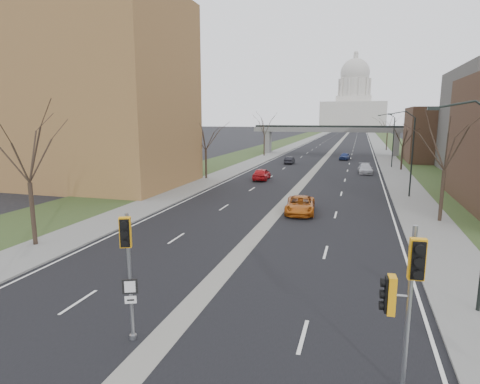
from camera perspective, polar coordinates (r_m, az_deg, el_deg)
The scene contains 27 objects.
ground at distance 15.88m, azimuth -11.60°, elevation -20.42°, with size 700.00×700.00×0.00m, color black.
road_surface at distance 162.25m, azimuth 14.39°, elevation 7.33°, with size 20.00×600.00×0.01m, color black.
median_strip at distance 162.25m, azimuth 14.39°, elevation 7.32°, with size 1.20×600.00×0.02m, color gray.
sidewalk_right at distance 162.19m, azimuth 18.66°, elevation 7.12°, with size 4.00×600.00×0.12m, color gray.
sidewalk_left at distance 163.18m, azimuth 10.14°, elevation 7.53°, with size 4.00×600.00×0.12m, color gray.
grass_verge_right at distance 162.50m, azimuth 20.78°, elevation 7.00°, with size 8.00×600.00×0.10m, color #2B401D.
grass_verge_left at distance 163.97m, azimuth 8.04°, elevation 7.60°, with size 8.00×600.00×0.10m, color #2B401D.
apartment_building at distance 53.22m, azimuth -21.85°, elevation 12.90°, with size 25.00×16.00×22.00m, color olive.
commercial_block_far at distance 83.38m, azimuth 27.46°, elevation 7.21°, with size 14.00×14.00×10.00m, color #4B3423.
pedestrian_bridge at distance 92.21m, azimuth 12.61°, elevation 8.24°, with size 34.00×3.00×6.45m.
capitol at distance 332.14m, azimuth 15.84°, elevation 11.94°, with size 48.00×42.00×55.75m.
streetlight_near at distance 18.45m, azimuth 30.25°, elevation 5.50°, with size 2.61×0.20×8.70m.
streetlight_mid at distance 44.13m, azimuth 22.48°, elevation 8.23°, with size 2.61×0.20×8.70m.
streetlight_far at distance 70.05m, azimuth 20.43°, elevation 8.92°, with size 2.61×0.20×8.70m.
tree_left_a at distance 28.03m, azimuth -28.17°, elevation 6.27°, with size 7.20×7.20×9.40m.
tree_left_b at distance 53.68m, azimuth -4.93°, elevation 8.47°, with size 6.75×6.75×8.81m.
tree_left_c at distance 86.19m, azimuth 3.50°, elevation 9.79°, with size 7.65×7.65×9.99m.
tree_right_a at distance 34.52m, azimuth 27.39°, elevation 6.90°, with size 7.20×7.20×9.40m.
tree_right_b at distance 67.24m, azimuth 22.25°, elevation 7.79°, with size 6.30×6.30×8.22m.
tree_right_c at distance 107.10m, azimuth 20.31°, elevation 9.30°, with size 7.65×7.65×9.99m.
signal_pole_median at distance 14.75m, azimuth -15.71°, elevation -8.70°, with size 0.70×0.80×4.81m.
signal_pole_right at distance 12.43m, azimuth 22.36°, elevation -12.60°, with size 0.98×0.90×5.19m.
car_left_near at distance 53.12m, azimuth 3.10°, elevation 2.58°, with size 1.86×4.62×1.57m, color red.
car_left_far at distance 72.44m, azimuth 7.07°, elevation 4.51°, with size 1.35×3.87×1.27m, color black.
car_right_near at distance 34.88m, azimuth 8.56°, elevation -1.83°, with size 2.40×5.21×1.45m, color #B55713.
car_right_mid at distance 62.16m, azimuth 17.39°, elevation 3.18°, with size 1.95×4.79×1.39m, color silver.
car_right_far at distance 81.34m, azimuth 14.68°, elevation 4.95°, with size 1.67×4.15×1.41m, color navy.
Camera 1 is at (6.69, -11.91, 8.11)m, focal length 30.00 mm.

